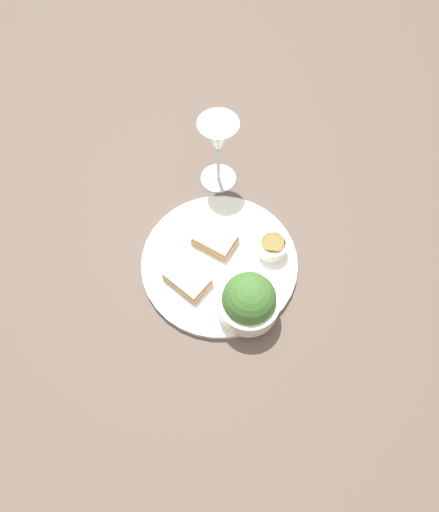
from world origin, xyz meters
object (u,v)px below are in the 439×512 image
at_px(salad_bowl, 249,301).
at_px(cheese_toast_near, 215,240).
at_px(sauce_ramekin, 272,246).
at_px(wine_glass, 218,141).
at_px(cheese_toast_far, 187,279).

bearing_deg(salad_bowl, cheese_toast_near, 141.71).
bearing_deg(sauce_ramekin, wine_glass, 147.14).
relative_size(sauce_ramekin, cheese_toast_far, 0.63).
distance_m(salad_bowl, wine_glass, 0.32).
height_order(salad_bowl, cheese_toast_far, salad_bowl).
bearing_deg(sauce_ramekin, cheese_toast_near, -161.27).
bearing_deg(wine_glass, cheese_toast_near, -64.38).
distance_m(sauce_ramekin, wine_glass, 0.23).
bearing_deg(cheese_toast_near, sauce_ramekin, 18.73).
height_order(sauce_ramekin, cheese_toast_far, sauce_ramekin).
xyz_separation_m(salad_bowl, sauce_ramekin, (-0.01, 0.13, -0.02)).
bearing_deg(salad_bowl, sauce_ramekin, 94.57).
bearing_deg(cheese_toast_far, sauce_ramekin, 50.00).
bearing_deg(cheese_toast_near, cheese_toast_far, -93.55).
bearing_deg(wine_glass, salad_bowl, -52.16).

